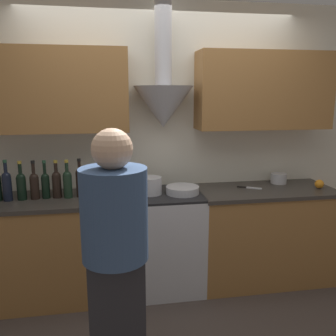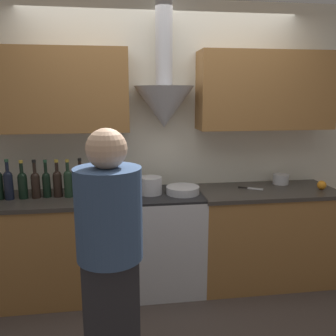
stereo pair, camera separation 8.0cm
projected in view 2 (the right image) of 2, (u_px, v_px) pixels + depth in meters
The scene contains 18 objects.
ground_plane at pixel (172, 305), 3.05m from camera, with size 12.00×12.00×0.00m, color #423833.
wall_back at pixel (162, 127), 3.32m from camera, with size 8.40×0.53×2.60m.
counter_left at pixel (60, 246), 3.14m from camera, with size 1.29×0.62×0.90m.
counter_right at pixel (264, 235), 3.39m from camera, with size 1.28×0.62×0.90m.
stove_range at pixel (166, 240), 3.27m from camera, with size 0.63×0.60×0.90m.
wine_bottle_2 at pixel (8, 183), 2.96m from camera, with size 0.07×0.07×0.34m.
wine_bottle_3 at pixel (23, 184), 2.99m from camera, with size 0.08×0.08×0.33m.
wine_bottle_4 at pixel (36, 183), 3.00m from camera, with size 0.07×0.07×0.33m.
wine_bottle_5 at pixel (46, 183), 3.03m from camera, with size 0.07×0.07×0.33m.
wine_bottle_6 at pixel (58, 182), 3.04m from camera, with size 0.08×0.08×0.32m.
wine_bottle_7 at pixel (68, 182), 3.03m from camera, with size 0.07×0.07×0.33m.
wine_bottle_8 at pixel (81, 180), 3.06m from camera, with size 0.07×0.07×0.33m.
stock_pot at pixel (151, 185), 3.14m from camera, with size 0.20×0.20×0.15m.
mixing_bowl at pixel (183, 190), 3.15m from camera, with size 0.29×0.29×0.07m.
orange_fruit at pixel (322, 185), 3.29m from camera, with size 0.08×0.08×0.08m.
saucepan at pixel (281, 179), 3.49m from camera, with size 0.15×0.15×0.10m.
chefs_knife at pixel (251, 188), 3.32m from camera, with size 0.22×0.13×0.01m.
person_foreground_left at pixel (110, 259), 1.97m from camera, with size 0.36×0.36×1.60m.
Camera 2 is at (-0.41, -2.71, 1.78)m, focal length 38.00 mm.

